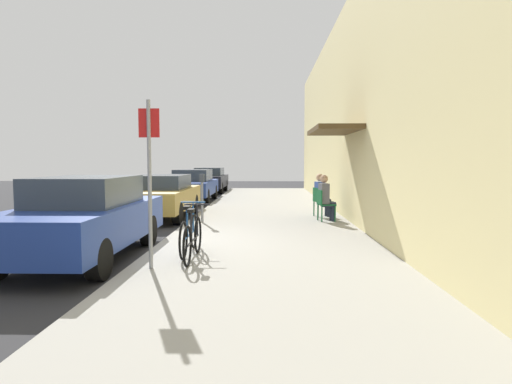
{
  "coord_description": "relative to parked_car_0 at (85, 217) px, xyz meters",
  "views": [
    {
      "loc": [
        2.2,
        -8.75,
        1.79
      ],
      "look_at": [
        1.87,
        4.8,
        0.82
      ],
      "focal_mm": 30.42,
      "sensor_mm": 36.0,
      "label": 1
    }
  ],
  "objects": [
    {
      "name": "ground_plane",
      "position": [
        1.1,
        1.02,
        -0.77
      ],
      "size": [
        60.0,
        60.0,
        0.0
      ],
      "primitive_type": "plane",
      "color": "#2D2D30"
    },
    {
      "name": "sidewalk_slab",
      "position": [
        3.35,
        3.02,
        -0.71
      ],
      "size": [
        4.5,
        32.0,
        0.12
      ],
      "primitive_type": "cube",
      "color": "#9E9B93",
      "rests_on": "ground_plane"
    },
    {
      "name": "building_facade",
      "position": [
        5.75,
        3.03,
        2.44
      ],
      "size": [
        1.4,
        32.0,
        6.43
      ],
      "color": "beige",
      "rests_on": "ground_plane"
    },
    {
      "name": "parked_car_0",
      "position": [
        0.0,
        0.0,
        0.0
      ],
      "size": [
        1.8,
        4.4,
        1.5
      ],
      "color": "navy",
      "rests_on": "ground_plane"
    },
    {
      "name": "parked_car_1",
      "position": [
        0.0,
        5.73,
        -0.06
      ],
      "size": [
        1.8,
        4.4,
        1.35
      ],
      "color": "#A58433",
      "rests_on": "ground_plane"
    },
    {
      "name": "parked_car_2",
      "position": [
        0.0,
        11.52,
        -0.04
      ],
      "size": [
        1.8,
        4.4,
        1.41
      ],
      "color": "navy",
      "rests_on": "ground_plane"
    },
    {
      "name": "parked_car_3",
      "position": [
        -0.0,
        17.14,
        -0.03
      ],
      "size": [
        1.8,
        4.4,
        1.41
      ],
      "color": "black",
      "rests_on": "ground_plane"
    },
    {
      "name": "parking_meter",
      "position": [
        1.55,
        3.94,
        0.12
      ],
      "size": [
        0.12,
        0.1,
        1.32
      ],
      "color": "slate",
      "rests_on": "sidewalk_slab"
    },
    {
      "name": "street_sign",
      "position": [
        1.5,
        -1.1,
        0.87
      ],
      "size": [
        0.32,
        0.06,
        2.6
      ],
      "color": "gray",
      "rests_on": "sidewalk_slab"
    },
    {
      "name": "bicycle_0",
      "position": [
        2.05,
        -0.48,
        -0.29
      ],
      "size": [
        0.46,
        1.71,
        0.9
      ],
      "color": "black",
      "rests_on": "sidewalk_slab"
    },
    {
      "name": "bicycle_1",
      "position": [
        1.9,
        -0.03,
        -0.29
      ],
      "size": [
        0.46,
        1.71,
        0.9
      ],
      "color": "black",
      "rests_on": "sidewalk_slab"
    },
    {
      "name": "cafe_chair_0",
      "position": [
        4.89,
        4.31,
        -0.15
      ],
      "size": [
        0.51,
        0.51,
        0.87
      ],
      "color": "#14592D",
      "rests_on": "sidewalk_slab"
    },
    {
      "name": "seated_patron_0",
      "position": [
        4.95,
        4.32,
        0.05
      ],
      "size": [
        0.47,
        0.42,
        1.29
      ],
      "color": "#232838",
      "rests_on": "sidewalk_slab"
    },
    {
      "name": "cafe_chair_1",
      "position": [
        4.89,
        5.27,
        -0.15
      ],
      "size": [
        0.53,
        0.53,
        0.87
      ],
      "color": "#14592D",
      "rests_on": "sidewalk_slab"
    },
    {
      "name": "seated_patron_1",
      "position": [
        4.95,
        5.28,
        0.05
      ],
      "size": [
        0.49,
        0.43,
        1.29
      ],
      "color": "#232838",
      "rests_on": "sidewalk_slab"
    }
  ]
}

